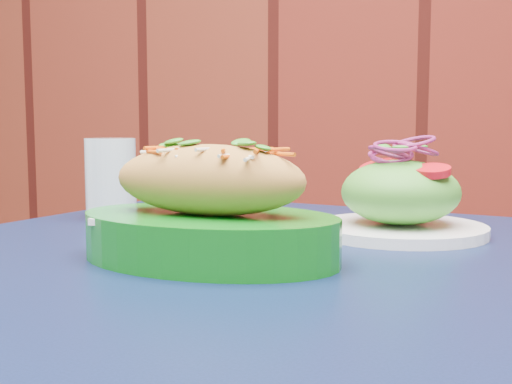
% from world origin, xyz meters
% --- Properties ---
extents(cafe_table, '(0.94, 0.94, 0.75)m').
position_xyz_m(cafe_table, '(0.33, 1.84, 0.66)').
color(cafe_table, black).
rests_on(cafe_table, ground).
extents(banh_mi_basket, '(0.27, 0.19, 0.12)m').
position_xyz_m(banh_mi_basket, '(0.28, 1.82, 0.79)').
color(banh_mi_basket, '#0A6813').
rests_on(banh_mi_basket, cafe_table).
extents(salad_plate, '(0.20, 0.20, 0.11)m').
position_xyz_m(salad_plate, '(0.43, 2.02, 0.79)').
color(salad_plate, white).
rests_on(salad_plate, cafe_table).
extents(water_glass, '(0.07, 0.07, 0.11)m').
position_xyz_m(water_glass, '(0.05, 2.02, 0.80)').
color(water_glass, silver).
rests_on(water_glass, cafe_table).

